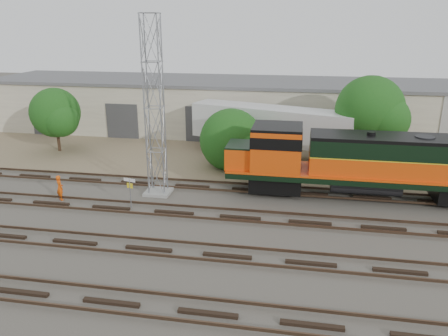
% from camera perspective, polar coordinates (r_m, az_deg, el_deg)
% --- Properties ---
extents(ground, '(140.00, 140.00, 0.00)m').
position_cam_1_polar(ground, '(24.29, 1.63, -8.07)').
color(ground, '#47423A').
rests_on(ground, ground).
extents(dirt_strip, '(80.00, 16.00, 0.02)m').
position_cam_1_polar(dirt_strip, '(38.21, 4.98, 1.91)').
color(dirt_strip, '#726047').
rests_on(dirt_strip, ground).
extents(tracks, '(80.00, 20.40, 0.28)m').
position_cam_1_polar(tracks, '(21.64, 0.42, -11.38)').
color(tracks, black).
rests_on(tracks, ground).
extents(warehouse, '(58.40, 10.40, 5.30)m').
position_cam_1_polar(warehouse, '(45.34, 6.09, 7.94)').
color(warehouse, beige).
rests_on(warehouse, ground).
extents(locomotive, '(17.97, 3.15, 4.32)m').
position_cam_1_polar(locomotive, '(29.04, 17.69, 0.78)').
color(locomotive, black).
rests_on(locomotive, tracks).
extents(signal_tower, '(1.68, 1.68, 11.40)m').
position_cam_1_polar(signal_tower, '(28.05, -9.06, 7.33)').
color(signal_tower, gray).
rests_on(signal_tower, ground).
extents(sign_post, '(0.79, 0.22, 1.97)m').
position_cam_1_polar(sign_post, '(27.07, -12.19, -2.46)').
color(sign_post, gray).
rests_on(sign_post, ground).
extents(worker, '(0.72, 0.69, 1.66)m').
position_cam_1_polar(worker, '(29.83, -20.66, -2.41)').
color(worker, '#EA520D').
rests_on(worker, ground).
extents(semi_trailer, '(13.97, 6.77, 4.24)m').
position_cam_1_polar(semi_trailer, '(36.58, 6.71, 5.40)').
color(semi_trailer, silver).
rests_on(semi_trailer, ground).
extents(tree_west, '(4.49, 4.27, 5.59)m').
position_cam_1_polar(tree_west, '(40.54, -21.02, 6.56)').
color(tree_west, '#382619').
rests_on(tree_west, ground).
extents(tree_mid, '(5.16, 4.92, 4.92)m').
position_cam_1_polar(tree_mid, '(33.84, 1.31, 3.37)').
color(tree_mid, '#382619').
rests_on(tree_mid, ground).
extents(tree_east, '(5.53, 5.26, 7.11)m').
position_cam_1_polar(tree_east, '(35.50, 18.95, 6.89)').
color(tree_east, '#382619').
rests_on(tree_east, ground).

